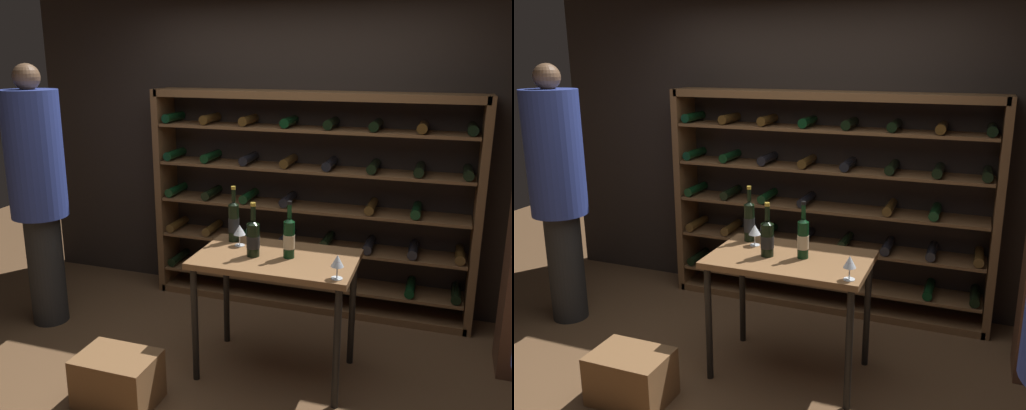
% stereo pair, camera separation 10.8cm
% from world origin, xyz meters
% --- Properties ---
extents(ground_plane, '(9.33, 9.33, 0.00)m').
position_xyz_m(ground_plane, '(0.00, 0.00, 0.00)').
color(ground_plane, brown).
extents(back_wall, '(4.91, 0.10, 2.91)m').
position_xyz_m(back_wall, '(0.00, 1.67, 1.46)').
color(back_wall, black).
rests_on(back_wall, ground).
extents(wine_rack, '(2.67, 0.32, 1.81)m').
position_xyz_m(wine_rack, '(0.16, 1.46, 0.90)').
color(wine_rack, brown).
rests_on(wine_rack, ground).
extents(tasting_table, '(1.03, 0.64, 0.83)m').
position_xyz_m(tasting_table, '(0.23, 0.38, 0.73)').
color(tasting_table, brown).
rests_on(tasting_table, ground).
extents(person_bystander_dark_jacket, '(0.42, 0.42, 2.02)m').
position_xyz_m(person_bystander_dark_jacket, '(-1.71, 0.49, 1.13)').
color(person_bystander_dark_jacket, '#252525').
rests_on(person_bystander_dark_jacket, ground).
extents(wine_crate, '(0.48, 0.34, 0.32)m').
position_xyz_m(wine_crate, '(-0.57, -0.28, 0.16)').
color(wine_crate, brown).
rests_on(wine_crate, ground).
extents(wine_bottle_green_slim, '(0.07, 0.07, 0.37)m').
position_xyz_m(wine_bottle_green_slim, '(0.31, 0.38, 0.96)').
color(wine_bottle_green_slim, black).
rests_on(wine_bottle_green_slim, tasting_table).
extents(wine_bottle_amber_reserve, '(0.08, 0.08, 0.39)m').
position_xyz_m(wine_bottle_amber_reserve, '(-0.14, 0.57, 0.97)').
color(wine_bottle_amber_reserve, black).
rests_on(wine_bottle_amber_reserve, tasting_table).
extents(wine_bottle_red_label, '(0.09, 0.09, 0.35)m').
position_xyz_m(wine_bottle_red_label, '(0.09, 0.33, 0.95)').
color(wine_bottle_red_label, black).
rests_on(wine_bottle_red_label, tasting_table).
extents(wine_glass_stemmed_right, '(0.08, 0.08, 0.15)m').
position_xyz_m(wine_glass_stemmed_right, '(0.67, 0.13, 0.93)').
color(wine_glass_stemmed_right, silver).
rests_on(wine_glass_stemmed_right, tasting_table).
extents(wine_glass_stemmed_center, '(0.08, 0.08, 0.15)m').
position_xyz_m(wine_glass_stemmed_center, '(-0.06, 0.49, 0.93)').
color(wine_glass_stemmed_center, silver).
rests_on(wine_glass_stemmed_center, tasting_table).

